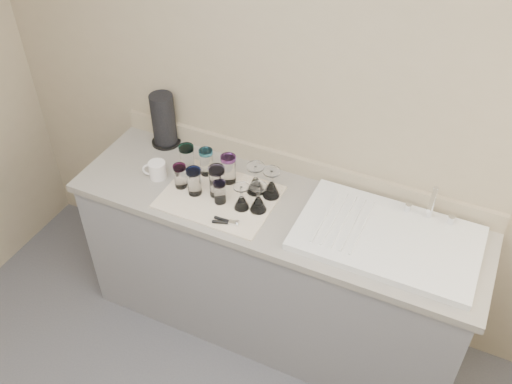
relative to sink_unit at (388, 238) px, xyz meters
The scene contains 18 objects.
room_envelope 1.47m from the sink_unit, 114.66° to the right, with size 3.54×3.50×2.52m.
counter_unit 0.72m from the sink_unit, behind, with size 2.06×0.62×0.90m.
sink_unit is the anchor object (origin of this frame).
dish_towel 0.83m from the sink_unit, behind, with size 0.55×0.42×0.01m, color white.
tumbler_teal 1.08m from the sink_unit, behind, with size 0.08×0.08×0.15m.
tumbler_cyan 0.98m from the sink_unit, behind, with size 0.07×0.07×0.14m.
tumbler_purple 0.85m from the sink_unit, behind, with size 0.08×0.08×0.15m.
tumbler_magenta 1.05m from the sink_unit, behind, with size 0.07×0.07×0.13m.
tumbler_blue 0.96m from the sink_unit, behind, with size 0.07×0.07×0.15m.
tumbler_lavender 0.85m from the sink_unit, behind, with size 0.08×0.08×0.16m.
tumbler_extra 0.82m from the sink_unit, behind, with size 0.06×0.06×0.12m.
goblet_back_left 0.69m from the sink_unit, behind, with size 0.09×0.09×0.16m.
goblet_back_right 0.61m from the sink_unit, behind, with size 0.09×0.09×0.16m.
goblet_front_left 0.70m from the sink_unit, behind, with size 0.07×0.07×0.13m.
goblet_front_right 0.62m from the sink_unit, behind, with size 0.08×0.08×0.15m.
can_opener 0.75m from the sink_unit, 163.12° to the right, with size 0.13×0.06×0.02m.
white_mug 1.20m from the sink_unit, behind, with size 0.13×0.12×0.09m.
paper_towel_roll 1.34m from the sink_unit, behind, with size 0.16×0.16×0.30m.
Camera 1 is at (0.78, -0.70, 2.77)m, focal length 40.00 mm.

